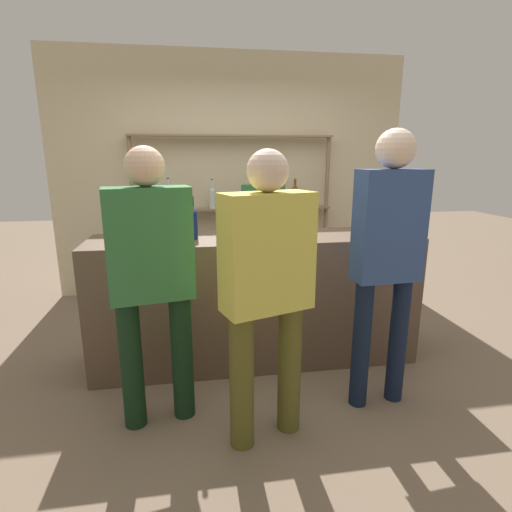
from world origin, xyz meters
name	(u,v)px	position (x,y,z in m)	size (l,w,h in m)	color
ground_plane	(256,357)	(0.00, 0.00, 0.00)	(16.00, 16.00, 0.00)	#7A6651
bar_counter	(256,299)	(0.00, 0.00, 0.52)	(2.55, 0.59, 1.03)	brown
back_wall	(232,176)	(0.00, 1.90, 1.40)	(4.15, 0.12, 2.80)	beige
back_shelf	(234,190)	(0.01, 1.72, 1.25)	(2.34, 0.18, 1.87)	#897056
counter_bottle_0	(177,224)	(-0.60, -0.06, 1.16)	(0.09, 0.09, 0.34)	black
counter_bottle_1	(119,221)	(-1.04, 0.13, 1.16)	(0.08, 0.08, 0.32)	#0F1956
counter_bottle_2	(193,222)	(-0.48, -0.02, 1.16)	(0.07, 0.07, 0.32)	#0F1956
wine_glass	(375,215)	(1.06, 0.18, 1.15)	(0.08, 0.08, 0.16)	silver
ice_bucket	(249,222)	(-0.04, 0.11, 1.13)	(0.22, 0.22, 0.19)	#B2B2B7
server_behind_counter	(263,230)	(0.19, 0.78, 0.94)	(0.43, 0.30, 1.58)	black
customer_left	(151,271)	(-0.73, -0.70, 0.99)	(0.51, 0.29, 1.70)	black
customer_center	(267,282)	(-0.09, -0.95, 0.97)	(0.54, 0.36, 1.68)	brown
customer_right	(387,248)	(0.72, -0.73, 1.08)	(0.43, 0.24, 1.80)	#121C33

